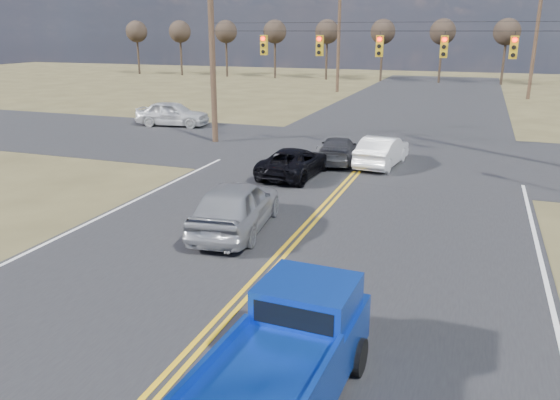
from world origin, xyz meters
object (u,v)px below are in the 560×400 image
(dgrey_car_queue, at_px, (338,150))
(silver_suv, at_px, (236,206))
(white_car_queue, at_px, (382,151))
(pickup_truck, at_px, (284,363))
(cross_car_west, at_px, (173,114))
(black_suv, at_px, (295,162))

(dgrey_car_queue, bearing_deg, silver_suv, 78.68)
(silver_suv, height_order, white_car_queue, silver_suv)
(pickup_truck, height_order, silver_suv, pickup_truck)
(pickup_truck, distance_m, cross_car_west, 29.09)
(black_suv, relative_size, dgrey_car_queue, 1.07)
(cross_car_west, bearing_deg, pickup_truck, -153.16)
(black_suv, relative_size, white_car_queue, 1.05)
(dgrey_car_queue, height_order, cross_car_west, cross_car_west)
(white_car_queue, bearing_deg, dgrey_car_queue, 6.43)
(silver_suv, distance_m, dgrey_car_queue, 10.18)
(pickup_truck, distance_m, black_suv, 15.22)
(black_suv, xyz_separation_m, white_car_queue, (3.20, 3.15, 0.08))
(dgrey_car_queue, bearing_deg, cross_car_west, -34.14)
(pickup_truck, height_order, dgrey_car_queue, pickup_truck)
(silver_suv, distance_m, cross_car_west, 20.52)
(pickup_truck, height_order, white_car_queue, pickup_truck)
(silver_suv, relative_size, cross_car_west, 1.01)
(black_suv, bearing_deg, pickup_truck, 111.57)
(black_suv, xyz_separation_m, cross_car_west, (-11.65, 9.61, 0.19))
(black_suv, distance_m, dgrey_car_queue, 3.34)
(black_suv, bearing_deg, cross_car_west, -35.71)
(silver_suv, distance_m, black_suv, 7.02)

